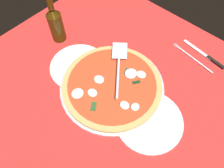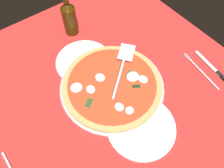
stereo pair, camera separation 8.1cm
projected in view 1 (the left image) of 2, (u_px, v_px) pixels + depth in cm
name	position (u px, v px, depth cm)	size (l,w,h in cm)	color
ground_plane	(104.00, 97.00, 80.87)	(111.78, 111.78, 0.80)	red
checker_pattern	(104.00, 96.00, 80.49)	(111.78, 111.78, 0.10)	white
pizza_pan	(112.00, 86.00, 82.14)	(39.97, 39.97, 1.05)	#B0AFB7
dinner_plate_left	(78.00, 66.00, 87.19)	(23.09, 23.09, 1.00)	white
dinner_plate_right	(149.00, 121.00, 74.67)	(23.92, 23.92, 1.00)	silver
pizza	(112.00, 84.00, 80.95)	(37.94, 37.94, 2.89)	tan
pizza_server	(119.00, 65.00, 82.93)	(19.59, 23.12, 1.00)	silver
place_setting_far	(200.00, 57.00, 89.78)	(22.53, 13.77, 1.40)	white
beer_bottle	(56.00, 23.00, 88.40)	(6.07, 6.07, 24.22)	#382205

